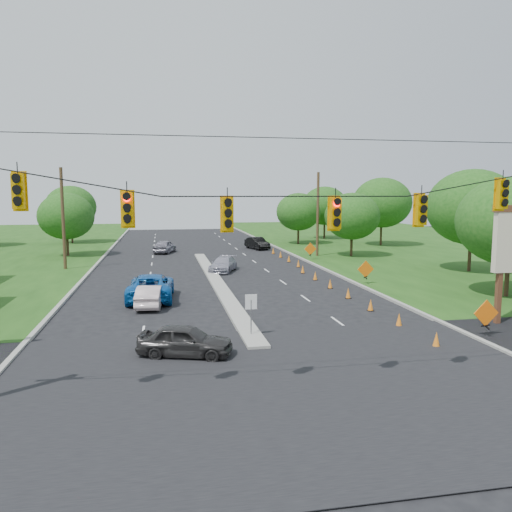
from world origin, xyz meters
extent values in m
plane|color=black|center=(0.00, 0.00, 0.00)|extent=(160.00, 160.00, 0.00)
cube|color=black|center=(0.00, 0.00, 0.00)|extent=(160.00, 14.00, 0.02)
cube|color=gray|center=(-10.10, 30.00, 0.00)|extent=(0.25, 110.00, 0.16)
cube|color=gray|center=(10.10, 30.00, 0.00)|extent=(0.25, 110.00, 0.16)
cube|color=gray|center=(0.00, 21.00, 0.00)|extent=(1.00, 34.00, 0.18)
cylinder|color=gray|center=(0.00, 6.00, 0.90)|extent=(0.06, 0.06, 1.80)
cube|color=white|center=(0.00, 6.00, 1.70)|extent=(0.55, 0.04, 0.70)
cylinder|color=black|center=(0.00, -1.00, 7.00)|extent=(24.00, 0.04, 0.04)
cube|color=#ECA000|center=(-8.00, -1.00, 6.75)|extent=(0.34, 0.24, 1.00)
cube|color=#ECA000|center=(-5.00, -1.00, 6.22)|extent=(0.34, 0.24, 1.00)
cube|color=#ECA000|center=(-2.00, -1.00, 6.05)|extent=(0.34, 0.24, 1.00)
cube|color=#ECA000|center=(1.50, -1.00, 6.05)|extent=(0.34, 0.24, 1.00)
cube|color=#ECA000|center=(4.50, -1.00, 6.14)|extent=(0.34, 0.24, 1.00)
cube|color=#ECA000|center=(7.50, -1.00, 6.66)|extent=(0.34, 0.24, 1.00)
cylinder|color=#422D1C|center=(-12.50, 30.00, 4.50)|extent=(0.28, 0.28, 9.00)
cylinder|color=#422D1C|center=(12.50, 35.00, 4.50)|extent=(0.28, 0.28, 9.00)
cube|color=#59331E|center=(12.90, 6.00, 2.20)|extent=(0.25, 0.25, 4.40)
cone|color=orange|center=(7.71, 3.00, 0.35)|extent=(0.32, 0.32, 0.70)
cone|color=orange|center=(7.71, 6.50, 0.35)|extent=(0.32, 0.32, 0.70)
cone|color=orange|center=(7.71, 10.00, 0.35)|extent=(0.32, 0.32, 0.70)
cone|color=orange|center=(7.71, 13.50, 0.35)|extent=(0.32, 0.32, 0.70)
cone|color=orange|center=(7.71, 17.00, 0.35)|extent=(0.32, 0.32, 0.70)
cone|color=orange|center=(7.71, 20.50, 0.35)|extent=(0.32, 0.32, 0.70)
cone|color=orange|center=(7.71, 24.00, 0.35)|extent=(0.32, 0.32, 0.70)
cone|color=orange|center=(8.31, 27.50, 0.35)|extent=(0.32, 0.32, 0.70)
cone|color=orange|center=(8.31, 31.00, 0.35)|extent=(0.32, 0.32, 0.70)
cone|color=orange|center=(8.31, 34.50, 0.35)|extent=(0.32, 0.32, 0.70)
cone|color=orange|center=(8.31, 38.00, 0.35)|extent=(0.32, 0.32, 0.70)
cube|color=black|center=(10.80, 4.00, 0.55)|extent=(0.06, 0.58, 0.26)
cube|color=black|center=(10.80, 4.00, 0.55)|extent=(0.06, 0.58, 0.26)
cube|color=orange|center=(10.80, 4.00, 1.15)|extent=(1.27, 0.05, 1.27)
cube|color=black|center=(10.80, 18.00, 0.55)|extent=(0.06, 0.58, 0.26)
cube|color=black|center=(10.80, 18.00, 0.55)|extent=(0.06, 0.58, 0.26)
cube|color=orange|center=(10.80, 18.00, 1.15)|extent=(1.27, 0.05, 1.27)
cube|color=black|center=(10.80, 32.00, 0.55)|extent=(0.06, 0.58, 0.26)
cube|color=black|center=(10.80, 32.00, 0.55)|extent=(0.06, 0.58, 0.26)
cube|color=orange|center=(10.80, 32.00, 1.15)|extent=(1.27, 0.05, 1.27)
cylinder|color=black|center=(-14.00, 40.00, 1.26)|extent=(0.28, 0.28, 2.52)
ellipsoid|color=#194C14|center=(-14.00, 40.00, 4.34)|extent=(5.88, 5.88, 5.04)
cylinder|color=black|center=(-16.00, 55.00, 1.44)|extent=(0.28, 0.28, 2.88)
ellipsoid|color=#194C14|center=(-16.00, 55.00, 4.96)|extent=(6.72, 6.72, 5.76)
cylinder|color=black|center=(18.00, 12.00, 1.44)|extent=(0.28, 0.28, 2.88)
ellipsoid|color=#194C14|center=(18.00, 12.00, 4.96)|extent=(6.72, 6.72, 5.76)
cylinder|color=black|center=(22.00, 22.00, 1.62)|extent=(0.28, 0.28, 3.24)
ellipsoid|color=#194C14|center=(22.00, 22.00, 5.58)|extent=(7.56, 7.56, 6.48)
cylinder|color=black|center=(16.00, 34.00, 1.26)|extent=(0.28, 0.28, 2.52)
ellipsoid|color=#194C14|center=(16.00, 34.00, 4.34)|extent=(5.88, 5.88, 5.04)
cylinder|color=black|center=(24.00, 44.00, 1.62)|extent=(0.28, 0.28, 3.24)
ellipsoid|color=#194C14|center=(24.00, 44.00, 5.58)|extent=(7.56, 7.56, 6.48)
cylinder|color=black|center=(20.00, 55.00, 1.44)|extent=(0.28, 0.28, 2.88)
ellipsoid|color=#194C14|center=(20.00, 55.00, 4.96)|extent=(6.72, 6.72, 5.76)
cylinder|color=black|center=(14.00, 48.00, 1.26)|extent=(0.28, 0.28, 2.52)
ellipsoid|color=#194C14|center=(14.00, 48.00, 4.34)|extent=(5.88, 5.88, 5.04)
imported|color=#2A2929|center=(-3.16, 3.83, 0.67)|extent=(4.21, 2.67, 1.33)
imported|color=silver|center=(-4.75, 13.46, 0.66)|extent=(1.79, 4.12, 1.32)
imported|color=#0F5AAF|center=(-4.75, 15.58, 0.83)|extent=(3.04, 6.10, 1.66)
imported|color=#9896A7|center=(1.17, 26.17, 0.63)|extent=(3.22, 4.68, 1.26)
imported|color=gray|center=(-3.68, 41.19, 0.75)|extent=(2.99, 4.75, 1.51)
imported|color=black|center=(7.45, 43.15, 0.73)|extent=(2.58, 4.66, 1.46)
camera|label=1|loc=(-4.02, -16.34, 6.67)|focal=35.00mm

